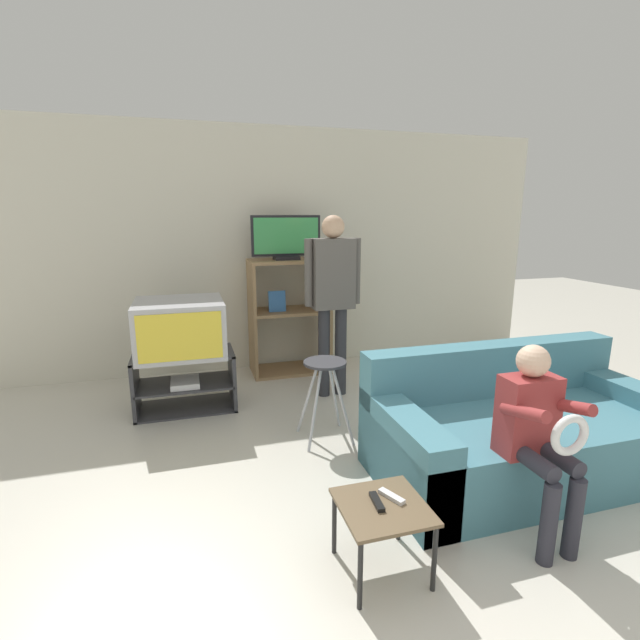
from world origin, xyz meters
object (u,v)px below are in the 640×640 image
object	(u,v)px
television_main	(180,327)
remote_control_white	(391,496)
folding_stool	(325,377)
couch	(518,432)
media_shelf	(289,316)
person_seated_child	(537,428)
television_flat	(286,239)
person_standing_adult	(333,289)
snack_table	(383,514)
tv_stand	(185,382)
remote_control_black	(377,502)

from	to	relation	value
television_main	remote_control_white	bearing A→B (deg)	-66.84
folding_stool	couch	bearing A→B (deg)	-36.19
remote_control_white	couch	bearing A→B (deg)	-0.06
television_main	folding_stool	distance (m)	1.38
media_shelf	person_seated_child	bearing A→B (deg)	-77.56
person_seated_child	television_flat	bearing A→B (deg)	103.05
media_shelf	remote_control_white	distance (m)	2.98
person_standing_adult	television_main	bearing A→B (deg)	178.03
television_main	snack_table	distance (m)	2.48
television_main	person_standing_adult	world-z (taller)	person_standing_adult
person_standing_adult	person_seated_child	size ratio (longest dim) A/B	1.63
tv_stand	person_seated_child	size ratio (longest dim) A/B	0.83
media_shelf	television_flat	size ratio (longest dim) A/B	1.70
tv_stand	remote_control_white	size ratio (longest dim) A/B	5.95
remote_control_black	media_shelf	bearing A→B (deg)	90.11
television_main	person_standing_adult	distance (m)	1.39
snack_table	media_shelf	bearing A→B (deg)	85.68
snack_table	television_main	bearing A→B (deg)	111.50
television_flat	folding_stool	size ratio (longest dim) A/B	1.15
television_flat	remote_control_white	size ratio (longest dim) A/B	5.02
television_main	folding_stool	xyz separation A→B (m)	(1.03, -0.89, -0.25)
television_main	remote_control_white	xyz separation A→B (m)	(0.96, -2.23, -0.38)
remote_control_white	person_seated_child	distance (m)	0.85
television_main	remote_control_black	world-z (taller)	television_main
folding_stool	couch	xyz separation A→B (m)	(1.10, -0.80, -0.22)
remote_control_white	television_flat	bearing A→B (deg)	62.39
media_shelf	television_flat	xyz separation A→B (m)	(-0.03, -0.02, 0.82)
remote_control_black	television_main	bearing A→B (deg)	116.04
snack_table	person_standing_adult	world-z (taller)	person_standing_adult
media_shelf	folding_stool	xyz separation A→B (m)	(-0.09, -1.62, -0.13)
remote_control_black	remote_control_white	xyz separation A→B (m)	(0.08, 0.02, 0.00)
folding_stool	remote_control_black	bearing A→B (deg)	-96.65
snack_table	person_standing_adult	size ratio (longest dim) A/B	0.24
folding_stool	remote_control_black	size ratio (longest dim) A/B	4.36
remote_control_black	person_standing_adult	xyz separation A→B (m)	(0.49, 2.21, 0.66)
television_flat	folding_stool	xyz separation A→B (m)	(-0.06, -1.59, -0.95)
tv_stand	remote_control_black	world-z (taller)	tv_stand
person_standing_adult	person_seated_child	distance (m)	2.26
tv_stand	media_shelf	size ratio (longest dim) A/B	0.70
television_flat	person_standing_adult	world-z (taller)	person_standing_adult
tv_stand	television_flat	distance (m)	1.76
television_flat	person_seated_child	distance (m)	3.13
remote_control_white	person_standing_adult	world-z (taller)	person_standing_adult
folding_stool	remote_control_white	distance (m)	1.36
couch	person_standing_adult	size ratio (longest dim) A/B	1.15
person_standing_adult	remote_control_white	bearing A→B (deg)	-100.46
tv_stand	television_main	world-z (taller)	television_main
tv_stand	folding_stool	bearing A→B (deg)	-40.82
television_main	remote_control_white	distance (m)	2.46
snack_table	remote_control_white	size ratio (longest dim) A/B	2.84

